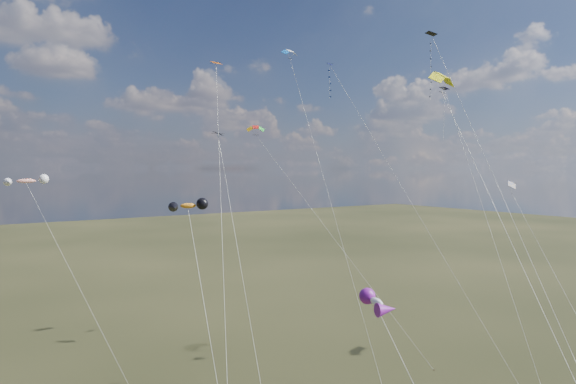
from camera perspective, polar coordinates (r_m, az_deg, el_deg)
diamond_black_high at (r=49.49m, az=16.46°, el=11.54°), size 11.96×25.94×33.84m
diamond_navy_tall at (r=64.37m, az=6.05°, el=10.04°), size 1.75×27.51×34.43m
diamond_black_mid at (r=41.32m, az=-6.30°, el=-2.21°), size 2.64×13.34×24.20m
diamond_navy_right at (r=57.27m, az=17.45°, el=6.84°), size 8.11×18.06×29.81m
diamond_orange_center at (r=43.60m, az=-7.64°, el=3.85°), size 9.16×19.96×31.30m
parafoil_yellow at (r=39.17m, az=16.84°, el=12.16°), size 11.73×23.11×28.40m
parafoil_blue_white at (r=67.38m, az=0.29°, el=15.18°), size 5.45×22.67×36.57m
parafoil_striped at (r=63.34m, az=23.66°, el=0.98°), size 8.83×17.39×20.23m
parafoil_tricolor at (r=61.47m, az=-3.46°, el=7.00°), size 12.18×18.89×26.49m
novelty_orange_black at (r=37.00m, az=-11.01°, el=-1.67°), size 2.93×12.46×18.91m
novelty_white_purple at (r=24.34m, az=9.92°, el=-12.18°), size 1.80×11.69×15.34m
novelty_redwhite_stripe at (r=63.76m, az=-27.05°, el=1.07°), size 8.81×15.41×20.32m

